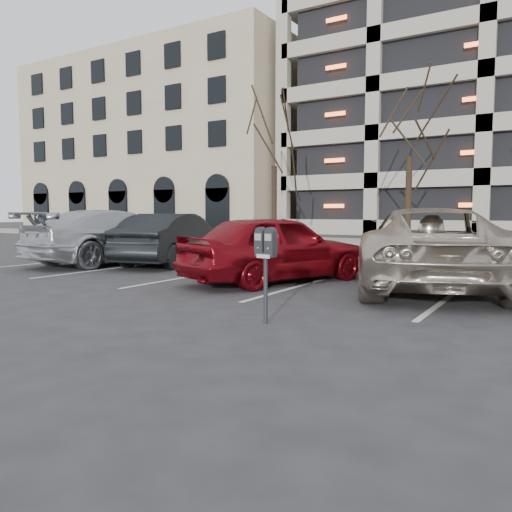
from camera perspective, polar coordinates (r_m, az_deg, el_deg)
ground at (r=7.78m, az=8.15°, el=-5.94°), size 140.00×140.00×0.00m
sidewalk at (r=23.26m, az=24.06°, el=1.09°), size 80.00×4.00×0.12m
stall_lines at (r=10.42m, az=6.13°, el=-3.11°), size 16.90×5.20×0.00m
office_building at (r=48.62m, az=-8.56°, el=12.06°), size 26.00×16.20×15.00m
tree_a at (r=26.88m, az=2.13°, el=15.28°), size 3.82×3.82×8.67m
tree_b at (r=24.30m, az=17.29°, el=16.52°), size 3.91×3.91×8.88m
parking_meter at (r=6.54m, az=1.11°, el=0.51°), size 0.33×0.17×1.25m
suv_silver at (r=10.29m, az=18.99°, el=0.87°), size 4.29×6.14×1.56m
car_red at (r=10.54m, az=2.30°, el=0.92°), size 3.16×4.56×1.44m
car_dark at (r=14.36m, az=-9.38°, el=1.94°), size 2.41×4.59×1.44m
car_silver at (r=15.03m, az=-15.80°, el=2.14°), size 2.65×5.49×1.54m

